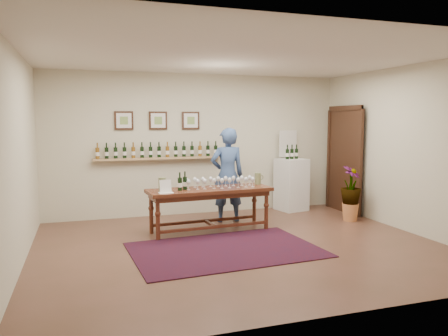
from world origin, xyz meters
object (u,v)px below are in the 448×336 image
object	(u,v)px
tasting_table	(210,195)
potted_plant	(351,193)
display_pedestal	(291,184)
person	(227,175)

from	to	relation	value
tasting_table	potted_plant	bearing A→B (deg)	-4.83
tasting_table	display_pedestal	bearing A→B (deg)	25.53
potted_plant	person	world-z (taller)	person
display_pedestal	potted_plant	size ratio (longest dim) A/B	1.22
tasting_table	potted_plant	world-z (taller)	potted_plant
person	display_pedestal	bearing A→B (deg)	-158.23
potted_plant	person	distance (m)	2.34
tasting_table	potted_plant	distance (m)	2.74
display_pedestal	person	distance (m)	1.74
tasting_table	person	world-z (taller)	person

